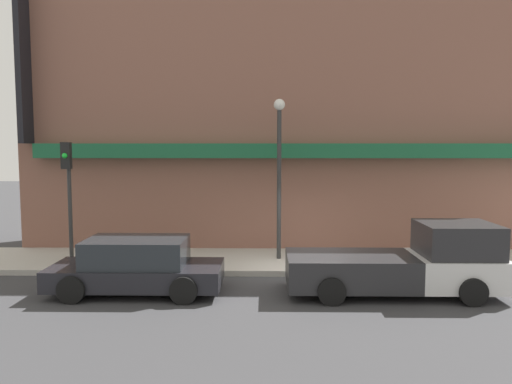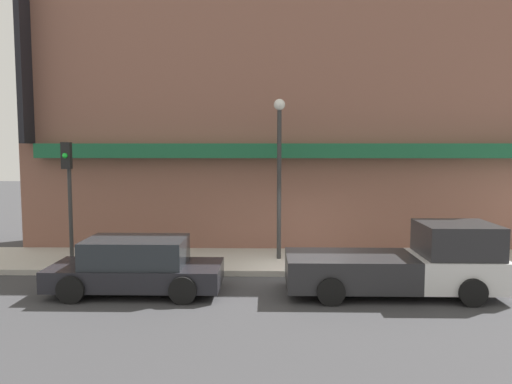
% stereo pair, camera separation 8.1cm
% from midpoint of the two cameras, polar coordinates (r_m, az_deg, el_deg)
% --- Properties ---
extents(ground_plane, '(80.00, 80.00, 0.00)m').
position_cam_midpoint_polar(ground_plane, '(14.82, 5.41, -9.64)').
color(ground_plane, '#38383A').
extents(sidewalk, '(36.00, 3.27, 0.17)m').
position_cam_midpoint_polar(sidewalk, '(16.38, 4.97, -7.89)').
color(sidewalk, '#B7B2A8').
rests_on(sidewalk, ground).
extents(building, '(19.80, 3.80, 10.31)m').
position_cam_midpoint_polar(building, '(19.11, 4.38, 9.25)').
color(building, brown).
rests_on(building, ground).
extents(pickup_truck, '(5.42, 2.13, 1.85)m').
position_cam_midpoint_polar(pickup_truck, '(13.49, 16.76, -7.82)').
color(pickup_truck, silver).
rests_on(pickup_truck, ground).
extents(parked_car, '(4.40, 2.06, 1.43)m').
position_cam_midpoint_polar(parked_car, '(13.43, -13.64, -8.26)').
color(parked_car, black).
rests_on(parked_car, ground).
extents(fire_hydrant, '(0.20, 0.20, 0.58)m').
position_cam_midpoint_polar(fire_hydrant, '(15.30, 5.58, -7.38)').
color(fire_hydrant, red).
rests_on(fire_hydrant, sidewalk).
extents(street_lamp, '(0.36, 0.36, 5.13)m').
position_cam_midpoint_polar(street_lamp, '(15.95, 2.52, 3.82)').
color(street_lamp, '#2D2D2D').
rests_on(street_lamp, sidewalk).
extents(traffic_light, '(0.28, 0.42, 3.75)m').
position_cam_midpoint_polar(traffic_light, '(16.14, -20.81, 1.16)').
color(traffic_light, '#2D2D2D').
rests_on(traffic_light, sidewalk).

